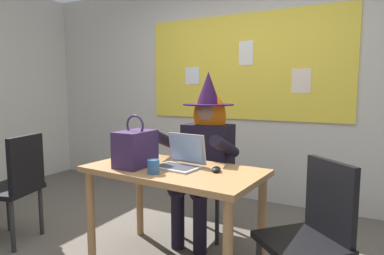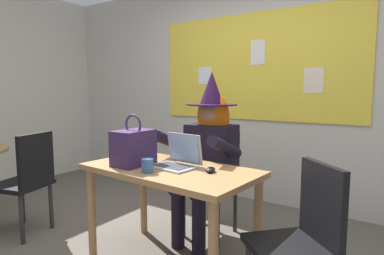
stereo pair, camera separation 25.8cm
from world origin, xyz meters
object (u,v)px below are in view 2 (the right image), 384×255
at_px(desk_main, 170,182).
at_px(chair_spare_by_window, 27,178).
at_px(chair_extra_corner, 303,234).
at_px(coffee_mug, 148,166).
at_px(computer_mouse, 211,170).
at_px(handbag, 134,147).
at_px(person_costumed, 208,146).
at_px(chair_at_desk, 214,175).
at_px(laptop, 177,160).

relative_size(desk_main, chair_spare_by_window, 1.41).
height_order(desk_main, chair_extra_corner, chair_extra_corner).
bearing_deg(chair_spare_by_window, desk_main, 176.73).
xyz_separation_m(desk_main, coffee_mug, (-0.03, -0.20, 0.15)).
bearing_deg(desk_main, chair_spare_by_window, -167.54).
xyz_separation_m(computer_mouse, handbag, (-0.58, -0.14, 0.12)).
height_order(coffee_mug, chair_extra_corner, chair_extra_corner).
height_order(handbag, chair_spare_by_window, handbag).
xyz_separation_m(person_costumed, computer_mouse, (0.34, -0.52, -0.05)).
relative_size(person_costumed, computer_mouse, 13.94).
distance_m(person_costumed, coffee_mug, 0.77).
height_order(chair_at_desk, computer_mouse, chair_at_desk).
distance_m(desk_main, chair_at_desk, 0.70).
height_order(desk_main, handbag, handbag).
bearing_deg(chair_at_desk, person_costumed, 0.32).
relative_size(chair_at_desk, chair_extra_corner, 1.03).
xyz_separation_m(desk_main, handbag, (-0.27, -0.09, 0.24)).
bearing_deg(handbag, coffee_mug, -25.38).
bearing_deg(chair_spare_by_window, handbag, 175.25).
bearing_deg(desk_main, handbag, -161.68).
bearing_deg(coffee_mug, handbag, 154.62).
height_order(computer_mouse, handbag, handbag).
distance_m(handbag, chair_extra_corner, 1.29).
xyz_separation_m(chair_at_desk, handbag, (-0.23, -0.78, 0.35)).
height_order(laptop, coffee_mug, laptop).
height_order(chair_spare_by_window, chair_extra_corner, chair_spare_by_window).
distance_m(chair_at_desk, person_costumed, 0.31).
distance_m(chair_at_desk, laptop, 0.70).
relative_size(chair_at_desk, person_costumed, 0.63).
relative_size(computer_mouse, chair_extra_corner, 0.12).
bearing_deg(chair_extra_corner, person_costumed, -78.15).
height_order(desk_main, computer_mouse, computer_mouse).
relative_size(computer_mouse, chair_spare_by_window, 0.11).
distance_m(desk_main, laptop, 0.17).
height_order(computer_mouse, chair_extra_corner, chair_extra_corner).
bearing_deg(person_costumed, computer_mouse, 31.23).
distance_m(desk_main, coffee_mug, 0.25).
xyz_separation_m(chair_at_desk, chair_extra_corner, (1.00, -0.72, -0.03)).
height_order(laptop, handbag, handbag).
bearing_deg(coffee_mug, desk_main, 80.88).
height_order(computer_mouse, chair_spare_by_window, chair_spare_by_window).
bearing_deg(person_costumed, handbag, -21.78).
distance_m(chair_spare_by_window, chair_extra_corner, 2.34).
height_order(desk_main, chair_at_desk, chair_at_desk).
xyz_separation_m(computer_mouse, chair_spare_by_window, (-1.68, -0.35, -0.23)).
bearing_deg(laptop, coffee_mug, -98.52).
xyz_separation_m(coffee_mug, chair_spare_by_window, (-1.33, -0.10, -0.26)).
distance_m(computer_mouse, chair_spare_by_window, 1.73).
relative_size(desk_main, chair_extra_corner, 1.46).
height_order(handbag, coffee_mug, handbag).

